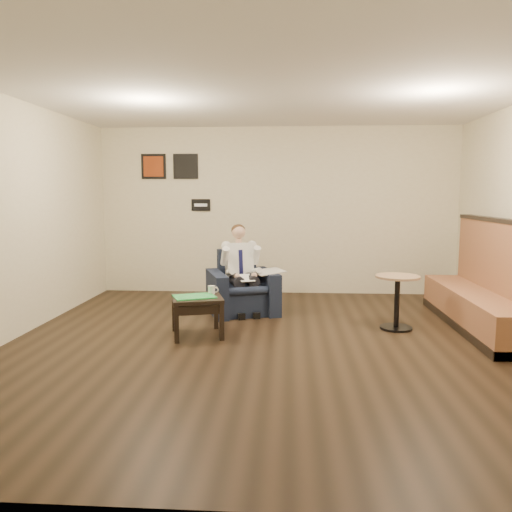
# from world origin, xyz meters

# --- Properties ---
(ground) EXTENTS (6.00, 6.00, 0.00)m
(ground) POSITION_xyz_m (0.00, 0.00, 0.00)
(ground) COLOR black
(ground) RESTS_ON ground
(wall_back) EXTENTS (6.00, 0.02, 2.80)m
(wall_back) POSITION_xyz_m (0.00, 3.00, 1.40)
(wall_back) COLOR #EDE5C2
(wall_back) RESTS_ON ground
(wall_front) EXTENTS (6.00, 0.02, 2.80)m
(wall_front) POSITION_xyz_m (0.00, -3.00, 1.40)
(wall_front) COLOR #EDE5C2
(wall_front) RESTS_ON ground
(wall_left) EXTENTS (0.02, 6.00, 2.80)m
(wall_left) POSITION_xyz_m (-3.00, 0.00, 1.40)
(wall_left) COLOR #EDE5C2
(wall_left) RESTS_ON ground
(ceiling) EXTENTS (6.00, 6.00, 0.02)m
(ceiling) POSITION_xyz_m (0.00, 0.00, 2.80)
(ceiling) COLOR white
(ceiling) RESTS_ON wall_back
(seating_sign) EXTENTS (0.32, 0.02, 0.20)m
(seating_sign) POSITION_xyz_m (-1.30, 2.98, 1.50)
(seating_sign) COLOR black
(seating_sign) RESTS_ON wall_back
(art_print_left) EXTENTS (0.42, 0.03, 0.42)m
(art_print_left) POSITION_xyz_m (-2.10, 2.98, 2.15)
(art_print_left) COLOR #8D3311
(art_print_left) RESTS_ON wall_back
(art_print_right) EXTENTS (0.42, 0.03, 0.42)m
(art_print_right) POSITION_xyz_m (-1.55, 2.98, 2.15)
(art_print_right) COLOR black
(art_print_right) RESTS_ON wall_back
(armchair) EXTENTS (1.14, 1.14, 0.87)m
(armchair) POSITION_xyz_m (-0.46, 1.51, 0.44)
(armchair) COLOR black
(armchair) RESTS_ON ground
(seated_man) EXTENTS (0.81, 0.99, 1.20)m
(seated_man) POSITION_xyz_m (-0.42, 1.40, 0.60)
(seated_man) COLOR silver
(seated_man) RESTS_ON armchair
(lap_papers) EXTENTS (0.29, 0.34, 0.01)m
(lap_papers) POSITION_xyz_m (-0.39, 1.31, 0.54)
(lap_papers) COLOR white
(lap_papers) RESTS_ON seated_man
(newspaper) EXTENTS (0.53, 0.58, 0.01)m
(newspaper) POSITION_xyz_m (-0.08, 1.53, 0.60)
(newspaper) COLOR silver
(newspaper) RESTS_ON armchair
(side_table) EXTENTS (0.72, 0.72, 0.48)m
(side_table) POSITION_xyz_m (-0.89, 0.30, 0.24)
(side_table) COLOR black
(side_table) RESTS_ON ground
(green_folder) EXTENTS (0.57, 0.50, 0.01)m
(green_folder) POSITION_xyz_m (-0.91, 0.27, 0.48)
(green_folder) COLOR green
(green_folder) RESTS_ON side_table
(coffee_mug) EXTENTS (0.11, 0.11, 0.10)m
(coffee_mug) POSITION_xyz_m (-0.74, 0.48, 0.53)
(coffee_mug) COLOR white
(coffee_mug) RESTS_ON side_table
(smartphone) EXTENTS (0.15, 0.09, 0.01)m
(smartphone) POSITION_xyz_m (-0.88, 0.48, 0.48)
(smartphone) COLOR black
(smartphone) RESTS_ON side_table
(banquette) EXTENTS (0.63, 2.66, 1.36)m
(banquette) POSITION_xyz_m (2.59, 0.89, 0.68)
(banquette) COLOR brown
(banquette) RESTS_ON ground
(cafe_table) EXTENTS (0.64, 0.64, 0.68)m
(cafe_table) POSITION_xyz_m (1.56, 0.76, 0.34)
(cafe_table) COLOR #A17A57
(cafe_table) RESTS_ON ground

